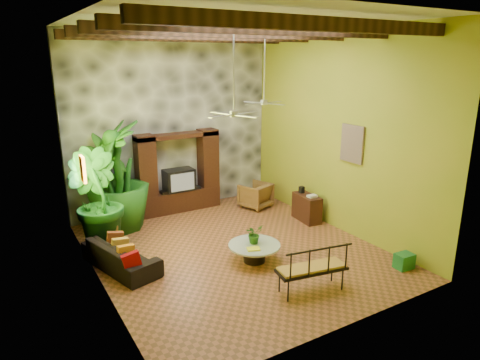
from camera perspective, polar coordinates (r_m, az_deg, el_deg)
ground at (r=10.05m, az=-0.90°, el=-9.25°), size 7.00×7.00×0.00m
ceiling at (r=9.12m, az=-1.04°, el=20.48°), size 6.00×7.00×0.02m
back_wall at (r=12.38m, az=-9.11°, el=7.50°), size 6.00×0.02×5.00m
left_wall at (r=8.23m, az=-19.42°, el=2.54°), size 0.02×7.00×5.00m
right_wall at (r=11.04m, az=12.75°, el=6.29°), size 0.02×7.00×5.00m
stone_accent_wall at (r=12.33m, az=-9.01°, el=7.46°), size 5.98×0.10×4.98m
ceiling_beams at (r=9.10m, az=-1.04°, el=19.10°), size 5.95×5.36×0.22m
entertainment_center at (r=12.37m, az=-8.17°, el=0.25°), size 2.40×0.55×2.30m
ceiling_fan_front at (r=8.69m, az=-0.82°, el=10.15°), size 1.28×1.28×1.86m
ceiling_fan_back at (r=10.99m, az=3.22°, el=11.35°), size 1.28×1.28×1.86m
wall_art_mask at (r=9.29m, az=-20.23°, el=1.37°), size 0.06×0.32×0.55m
wall_art_painting at (r=10.63m, az=14.74°, el=4.69°), size 0.06×0.70×0.90m
sofa at (r=9.46m, az=-15.61°, el=-9.65°), size 1.27×2.11×0.58m
wicker_armchair at (r=12.66m, az=2.09°, el=-2.05°), size 1.01×1.03×0.74m
tall_plant_a at (r=11.54m, az=-17.23°, el=-0.13°), size 1.55×1.41×2.45m
tall_plant_b at (r=10.19m, az=-18.72°, el=-2.66°), size 1.60×1.66×2.35m
tall_plant_c at (r=11.24m, az=-16.04°, el=0.51°), size 1.60×1.60×2.81m
coffee_table at (r=9.42m, az=1.92°, el=-9.35°), size 1.13×1.13×0.40m
centerpiece_plant at (r=9.35m, az=1.90°, el=-7.18°), size 0.43×0.38×0.42m
yellow_tray at (r=9.11m, az=1.80°, el=-9.16°), size 0.32×0.27×0.03m
iron_bench at (r=8.23m, az=9.90°, el=-11.27°), size 1.42×0.72×0.57m
side_console at (r=11.78m, az=8.89°, el=-3.68°), size 0.50×0.94×0.72m
green_bin at (r=9.79m, az=21.04°, el=-10.04°), size 0.39×0.31×0.33m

